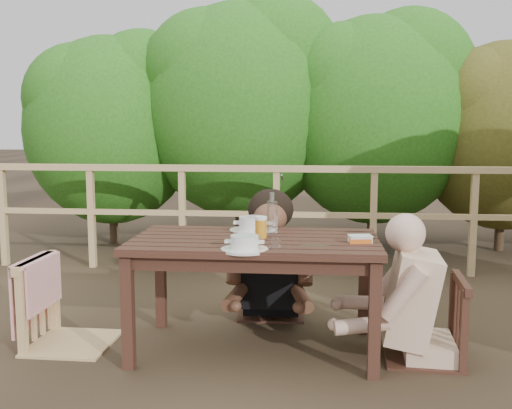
# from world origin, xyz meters

# --- Properties ---
(ground) EXTENTS (60.00, 60.00, 0.00)m
(ground) POSITION_xyz_m (0.00, 0.00, 0.00)
(ground) COLOR #423322
(ground) RESTS_ON ground
(table) EXTENTS (1.48, 0.84, 0.69)m
(table) POSITION_xyz_m (0.00, 0.00, 0.34)
(table) COLOR #331C14
(table) RESTS_ON ground
(chair_left) EXTENTS (0.52, 0.52, 1.04)m
(chair_left) POSITION_xyz_m (-1.16, -0.03, 0.52)
(chair_left) COLOR tan
(chair_left) RESTS_ON ground
(chair_far) EXTENTS (0.49, 0.49, 0.97)m
(chair_far) POSITION_xyz_m (0.05, 0.72, 0.48)
(chair_far) COLOR #331C14
(chair_far) RESTS_ON ground
(chair_right) EXTENTS (0.49, 0.49, 0.94)m
(chair_right) POSITION_xyz_m (1.01, -0.04, 0.47)
(chair_right) COLOR #331C14
(chair_right) RESTS_ON ground
(woman) EXTENTS (0.60, 0.72, 1.43)m
(woman) POSITION_xyz_m (0.05, 0.74, 0.71)
(woman) COLOR black
(woman) RESTS_ON ground
(diner_right) EXTENTS (0.74, 0.62, 1.43)m
(diner_right) POSITION_xyz_m (1.04, -0.04, 0.71)
(diner_right) COLOR #D6B192
(diner_right) RESTS_ON ground
(railing) EXTENTS (5.60, 0.10, 1.01)m
(railing) POSITION_xyz_m (0.00, 2.00, 0.51)
(railing) COLOR tan
(railing) RESTS_ON ground
(hedge_row) EXTENTS (6.60, 1.60, 3.80)m
(hedge_row) POSITION_xyz_m (0.40, 3.20, 1.90)
(hedge_row) COLOR #235915
(hedge_row) RESTS_ON ground
(soup_near) EXTENTS (0.26, 0.26, 0.09)m
(soup_near) POSITION_xyz_m (-0.03, -0.31, 0.73)
(soup_near) COLOR silver
(soup_near) RESTS_ON table
(soup_far) EXTENTS (0.30, 0.30, 0.10)m
(soup_far) POSITION_xyz_m (-0.04, 0.29, 0.74)
(soup_far) COLOR white
(soup_far) RESTS_ON table
(bread_roll) EXTENTS (0.14, 0.10, 0.08)m
(bread_roll) POSITION_xyz_m (-0.01, -0.28, 0.73)
(bread_roll) COLOR #9E6125
(bread_roll) RESTS_ON table
(beer_glass) EXTENTS (0.07, 0.07, 0.14)m
(beer_glass) POSITION_xyz_m (0.03, 0.02, 0.76)
(beer_glass) COLOR #CB740E
(beer_glass) RESTS_ON table
(bottle) EXTENTS (0.07, 0.07, 0.28)m
(bottle) POSITION_xyz_m (0.09, 0.14, 0.83)
(bottle) COLOR silver
(bottle) RESTS_ON table
(tumbler) EXTENTS (0.06, 0.06, 0.07)m
(tumbler) POSITION_xyz_m (0.14, -0.30, 0.72)
(tumbler) COLOR silver
(tumbler) RESTS_ON table
(butter_tub) EXTENTS (0.15, 0.12, 0.06)m
(butter_tub) POSITION_xyz_m (0.62, -0.07, 0.72)
(butter_tub) COLOR white
(butter_tub) RESTS_ON table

